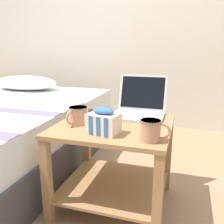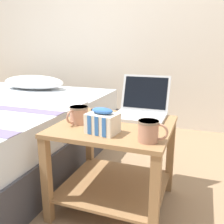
# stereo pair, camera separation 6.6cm
# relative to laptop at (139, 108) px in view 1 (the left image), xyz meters

# --- Properties ---
(ground_plane) EXTENTS (8.00, 8.00, 0.00)m
(ground_plane) POSITION_rel_laptop_xyz_m (-0.10, -0.21, -0.55)
(ground_plane) COLOR #937556
(back_wall) EXTENTS (8.00, 0.05, 2.50)m
(back_wall) POSITION_rel_laptop_xyz_m (-0.10, 1.41, 0.70)
(back_wall) COLOR beige
(back_wall) RESTS_ON ground_plane
(bedside_table) EXTENTS (0.62, 0.58, 0.50)m
(bedside_table) POSITION_rel_laptop_xyz_m (-0.10, -0.21, -0.23)
(bedside_table) COLOR #997047
(bedside_table) RESTS_ON ground_plane
(laptop) EXTENTS (0.31, 0.31, 0.24)m
(laptop) POSITION_rel_laptop_xyz_m (0.00, 0.00, 0.00)
(laptop) COLOR #B7BABC
(laptop) RESTS_ON bedside_table
(mug_front_left) EXTENTS (0.14, 0.09, 0.10)m
(mug_front_left) POSITION_rel_laptop_xyz_m (0.13, -0.41, 0.01)
(mug_front_left) COLOR tan
(mug_front_left) RESTS_ON bedside_table
(mug_front_right) EXTENTS (0.10, 0.14, 0.10)m
(mug_front_right) POSITION_rel_laptop_xyz_m (-0.29, -0.27, 0.00)
(mug_front_right) COLOR tan
(mug_front_right) RESTS_ON bedside_table
(snack_bag) EXTENTS (0.16, 0.13, 0.13)m
(snack_bag) POSITION_rel_laptop_xyz_m (-0.10, -0.37, 0.01)
(snack_bag) COLOR silver
(snack_bag) RESTS_ON bedside_table
(cell_phone) EXTENTS (0.13, 0.17, 0.01)m
(cell_phone) POSITION_rel_laptop_xyz_m (-0.29, -0.02, -0.04)
(cell_phone) COLOR black
(cell_phone) RESTS_ON bedside_table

